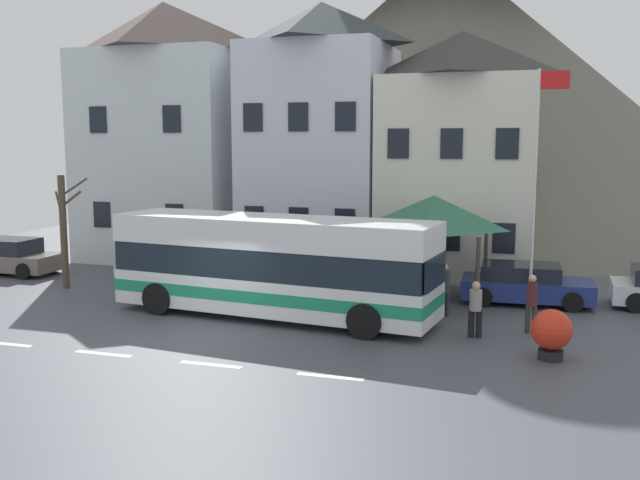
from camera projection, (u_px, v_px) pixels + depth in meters
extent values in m
cube|color=#484C54|center=(197.00, 337.00, 19.82)|extent=(40.00, 60.00, 0.06)
cube|color=silver|center=(6.00, 344.00, 19.03)|extent=(1.60, 0.20, 0.01)
cube|color=silver|center=(103.00, 354.00, 18.16)|extent=(1.60, 0.20, 0.01)
cube|color=silver|center=(211.00, 364.00, 17.28)|extent=(1.60, 0.20, 0.01)
cube|color=silver|center=(330.00, 377.00, 16.40)|extent=(1.60, 0.20, 0.01)
cube|color=silver|center=(167.00, 157.00, 32.29)|extent=(6.93, 5.25, 9.22)
pyramid|color=brown|center=(163.00, 27.00, 31.49)|extent=(6.93, 5.25, 2.16)
cube|color=black|center=(102.00, 215.00, 30.62)|extent=(0.80, 0.06, 1.10)
cube|color=black|center=(174.00, 217.00, 29.60)|extent=(0.80, 0.06, 1.10)
cube|color=black|center=(98.00, 120.00, 30.06)|extent=(0.80, 0.06, 1.10)
cube|color=black|center=(172.00, 119.00, 29.04)|extent=(0.80, 0.06, 1.10)
cube|color=silver|center=(321.00, 157.00, 30.51)|extent=(5.63, 5.94, 9.27)
pyramid|color=#353D41|center=(321.00, 24.00, 29.74)|extent=(5.63, 5.94, 1.78)
cube|color=black|center=(254.00, 220.00, 28.56)|extent=(0.80, 0.06, 1.10)
cube|color=black|center=(299.00, 221.00, 28.01)|extent=(0.80, 0.06, 1.10)
cube|color=black|center=(345.00, 223.00, 27.47)|extent=(0.80, 0.06, 1.10)
cube|color=black|center=(253.00, 117.00, 28.00)|extent=(0.80, 0.06, 1.10)
cube|color=black|center=(298.00, 117.00, 27.45)|extent=(0.80, 0.06, 1.10)
cube|color=black|center=(345.00, 117.00, 26.90)|extent=(0.80, 0.06, 1.10)
cube|color=silver|center=(460.00, 177.00, 28.88)|extent=(5.86, 5.89, 7.78)
pyramid|color=#393837|center=(463.00, 55.00, 28.21)|extent=(5.86, 5.89, 1.84)
cube|color=black|center=(397.00, 234.00, 26.92)|extent=(0.80, 0.06, 1.10)
cube|color=black|center=(449.00, 236.00, 26.35)|extent=(0.80, 0.06, 1.10)
cube|color=black|center=(504.00, 238.00, 25.78)|extent=(0.80, 0.06, 1.10)
cube|color=black|center=(398.00, 143.00, 26.45)|extent=(0.80, 0.06, 1.10)
cube|color=black|center=(452.00, 144.00, 25.88)|extent=(0.80, 0.06, 1.10)
cube|color=black|center=(507.00, 144.00, 25.31)|extent=(0.80, 0.06, 1.10)
cone|color=#626155|center=(443.00, 87.00, 47.08)|extent=(40.88, 40.88, 17.58)
cube|color=white|center=(273.00, 292.00, 21.81)|extent=(10.27, 3.58, 1.07)
cube|color=#1E8C60|center=(273.00, 290.00, 21.80)|extent=(10.30, 3.60, 0.36)
cube|color=#19232D|center=(272.00, 260.00, 21.67)|extent=(10.17, 3.53, 0.90)
cube|color=white|center=(272.00, 231.00, 21.55)|extent=(10.27, 3.58, 0.85)
cube|color=#19232D|center=(435.00, 272.00, 19.64)|extent=(0.30, 2.01, 0.87)
cylinder|color=black|center=(391.00, 304.00, 21.51)|extent=(1.03, 0.40, 1.00)
cylinder|color=black|center=(365.00, 321.00, 19.43)|extent=(1.03, 0.40, 1.00)
cylinder|color=black|center=(199.00, 285.00, 24.27)|extent=(1.03, 0.40, 1.00)
cylinder|color=black|center=(158.00, 299.00, 22.19)|extent=(1.03, 0.40, 1.00)
cylinder|color=#473D33|center=(394.00, 254.00, 26.37)|extent=(0.14, 0.14, 2.40)
cylinder|color=#473D33|center=(486.00, 259.00, 25.40)|extent=(0.14, 0.14, 2.40)
cylinder|color=#473D33|center=(374.00, 270.00, 23.25)|extent=(0.14, 0.14, 2.40)
cylinder|color=#473D33|center=(478.00, 275.00, 22.28)|extent=(0.14, 0.14, 2.40)
pyramid|color=#2C694D|center=(434.00, 212.00, 24.08)|extent=(3.60, 3.60, 1.13)
cube|color=navy|center=(527.00, 289.00, 23.69)|extent=(4.27, 2.05, 0.63)
cube|color=#1E232D|center=(521.00, 272.00, 23.66)|extent=(2.58, 1.76, 0.50)
cylinder|color=black|center=(568.00, 291.00, 24.22)|extent=(0.65, 0.22, 0.64)
cylinder|color=black|center=(573.00, 302.00, 22.50)|extent=(0.65, 0.22, 0.64)
cylinder|color=black|center=(485.00, 286.00, 24.93)|extent=(0.65, 0.22, 0.64)
cylinder|color=black|center=(482.00, 297.00, 23.20)|extent=(0.65, 0.22, 0.64)
cube|color=silver|center=(178.00, 267.00, 27.86)|extent=(4.69, 2.36, 0.59)
cube|color=#1E232D|center=(172.00, 253.00, 27.83)|extent=(2.87, 1.94, 0.51)
cylinder|color=black|center=(222.00, 268.00, 28.48)|extent=(0.66, 0.27, 0.64)
cylinder|color=black|center=(207.00, 276.00, 26.74)|extent=(0.66, 0.27, 0.64)
cylinder|color=black|center=(152.00, 266.00, 29.02)|extent=(0.66, 0.27, 0.64)
cylinder|color=black|center=(133.00, 274.00, 27.29)|extent=(0.66, 0.27, 0.64)
cube|color=slate|center=(11.00, 261.00, 28.96)|extent=(4.04, 1.83, 0.65)
cube|color=#1E232D|center=(6.00, 246.00, 28.93)|extent=(2.43, 1.60, 0.60)
cylinder|color=black|center=(53.00, 264.00, 29.39)|extent=(0.64, 0.21, 0.64)
cylinder|color=black|center=(24.00, 271.00, 27.77)|extent=(0.64, 0.21, 0.64)
cylinder|color=black|center=(0.00, 261.00, 30.19)|extent=(0.64, 0.21, 0.64)
cylinder|color=black|center=(632.00, 291.00, 24.11)|extent=(0.65, 0.22, 0.64)
cylinder|color=black|center=(637.00, 303.00, 22.41)|extent=(0.65, 0.22, 0.64)
cylinder|color=#2D2D38|center=(440.00, 303.00, 21.99)|extent=(0.13, 0.13, 0.80)
cylinder|color=#2D2D38|center=(447.00, 304.00, 21.92)|extent=(0.13, 0.13, 0.80)
cylinder|color=#2D382D|center=(444.00, 282.00, 21.86)|extent=(0.33, 0.33, 0.67)
sphere|color=tan|center=(445.00, 267.00, 21.80)|extent=(0.22, 0.22, 0.22)
cylinder|color=#38332D|center=(528.00, 318.00, 20.06)|extent=(0.13, 0.13, 0.84)
cylinder|color=#38332D|center=(534.00, 319.00, 20.00)|extent=(0.13, 0.13, 0.84)
cylinder|color=#512323|center=(532.00, 294.00, 19.93)|extent=(0.28, 0.28, 0.67)
sphere|color=#D1AD89|center=(533.00, 279.00, 19.87)|extent=(0.21, 0.21, 0.21)
cylinder|color=black|center=(479.00, 323.00, 19.60)|extent=(0.17, 0.17, 0.80)
cylinder|color=black|center=(471.00, 323.00, 19.66)|extent=(0.17, 0.17, 0.80)
cylinder|color=gray|center=(476.00, 300.00, 19.54)|extent=(0.34, 0.34, 0.58)
sphere|color=tan|center=(476.00, 286.00, 19.48)|extent=(0.23, 0.23, 0.23)
cube|color=#473828|center=(405.00, 274.00, 26.45)|extent=(1.44, 0.45, 0.08)
cube|color=#473828|center=(406.00, 267.00, 26.63)|extent=(1.44, 0.06, 0.40)
cube|color=#2D2D33|center=(388.00, 279.00, 26.67)|extent=(0.08, 0.36, 0.45)
cube|color=#2D2D33|center=(422.00, 281.00, 26.30)|extent=(0.08, 0.36, 0.45)
cylinder|color=silver|center=(534.00, 192.00, 22.38)|extent=(0.10, 0.10, 7.54)
cube|color=red|center=(554.00, 80.00, 21.77)|extent=(0.90, 0.03, 0.56)
cylinder|color=black|center=(550.00, 354.00, 17.67)|extent=(0.61, 0.61, 0.25)
sphere|color=red|center=(552.00, 330.00, 17.59)|extent=(1.01, 1.01, 1.01)
cylinder|color=brown|center=(64.00, 232.00, 25.91)|extent=(0.25, 0.25, 4.12)
cylinder|color=brown|center=(74.00, 187.00, 25.99)|extent=(0.60, 0.88, 0.64)
cylinder|color=brown|center=(72.00, 199.00, 25.88)|extent=(0.59, 0.55, 0.59)
cylinder|color=brown|center=(59.00, 206.00, 26.12)|extent=(0.73, 0.61, 1.05)
cylinder|color=brown|center=(63.00, 201.00, 26.18)|extent=(0.60, 0.83, 0.98)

